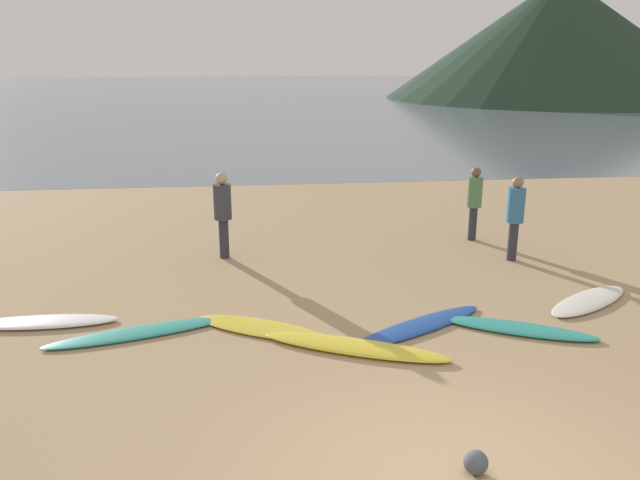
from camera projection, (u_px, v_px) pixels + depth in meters
ground_plane at (324, 226)px, 15.45m from camera, size 120.00×120.00×0.20m
ocean_water at (263, 92)px, 67.59m from camera, size 140.00×100.00×0.01m
headland_hill at (557, 38)px, 56.73m from camera, size 30.35×30.35×10.61m
surfboard_0 at (43, 322)px, 9.58m from camera, size 2.24×0.54×0.08m
surfboard_1 at (138, 332)px, 9.24m from camera, size 2.67×1.23×0.06m
surfboard_2 at (262, 328)px, 9.40m from camera, size 2.15×1.54×0.06m
surfboard_3 at (355, 347)px, 8.75m from camera, size 2.65×1.58×0.09m
surfboard_4 at (419, 326)px, 9.46m from camera, size 2.45×1.68×0.07m
surfboard_5 at (518, 328)px, 9.36m from camera, size 2.24×1.46×0.08m
surfboard_6 at (589, 301)px, 10.41m from camera, size 2.04×1.62×0.07m
person_0 at (223, 208)px, 12.46m from camera, size 0.35×0.35×1.72m
person_1 at (515, 212)px, 12.31m from camera, size 0.34×0.34×1.68m
person_2 at (474, 198)px, 13.69m from camera, size 0.33×0.33×1.61m
beach_rock_near at (476, 462)px, 6.16m from camera, size 0.24×0.24×0.24m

